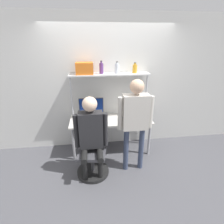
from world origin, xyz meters
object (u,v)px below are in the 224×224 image
Objects in this scene: office_chair at (93,159)px; bottle_amber at (135,69)px; person_seated at (91,132)px; bottle_clear at (117,68)px; monitor at (91,107)px; bottle_purple at (101,68)px; storage_box at (84,68)px; laptop at (89,119)px; person_standing at (135,116)px; cell_phone at (101,121)px.

bottle_amber reaches higher than office_chair.
bottle_clear is at bearing 56.83° from person_seated.
bottle_purple is at bearing 1.88° from monitor.
bottle_clear reaches higher than bottle_amber.
storage_box is at bearing -180.00° from bottle_purple.
bottle_amber is at bearing 42.95° from person_seated.
bottle_purple is (-0.64, 0.00, 0.02)m from bottle_amber.
laptop is at bearing -80.90° from storage_box.
monitor reaches higher than office_chair.
monitor is 0.83m from person_seated.
person_standing reaches higher than laptop.
laptop is 1.10m from bottle_clear.
storage_box reaches higher than bottle_amber.
monitor is 2.22× the size of bottle_clear.
person_standing is at bearing -36.58° from laptop.
person_standing is (0.77, -0.57, 0.27)m from laptop.
office_chair is at bearing -179.83° from person_standing.
bottle_clear reaches higher than monitor.
storage_box is at bearing 175.40° from monitor.
person_standing is at bearing -47.44° from monitor.
bottle_amber reaches higher than cell_phone.
laptop is 0.62m from person_seated.
bottle_purple reaches higher than monitor.
storage_box is (-0.07, 0.83, 0.89)m from person_seated.
person_seated is at bearing -137.05° from bottle_amber.
laptop is at bearing 143.42° from person_standing.
monitor is 0.27m from laptop.
cell_phone is 0.85m from person_standing.
office_chair is at bearing -85.98° from laptop.
laptop reaches higher than office_chair.
monitor is at bearing -179.19° from bottle_clear.
office_chair is 0.56m from person_seated.
person_seated is at bearing -108.06° from cell_phone.
bottle_purple is at bearing 78.02° from cell_phone.
laptop is 0.95× the size of storage_box.
bottle_clear is at bearing 31.75° from cell_phone.
laptop is 0.33× the size of office_chair.
storage_box reaches higher than person_standing.
bottle_clear reaches higher than person_seated.
cell_phone is 1.05m from bottle_clear.
monitor is 1.62× the size of laptop.
person_standing is 7.56× the size of bottle_clear.
monitor is at bearing -4.60° from storage_box.
bottle_amber is 0.62× the size of storage_box.
bottle_amber is at bearing 12.94° from laptop.
person_standing reaches higher than office_chair.
person_seated is 1.21m from storage_box.
bottle_clear is (0.57, 0.21, 0.92)m from laptop.
bottle_purple reaches higher than office_chair.
storage_box is at bearing 95.41° from office_chair.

